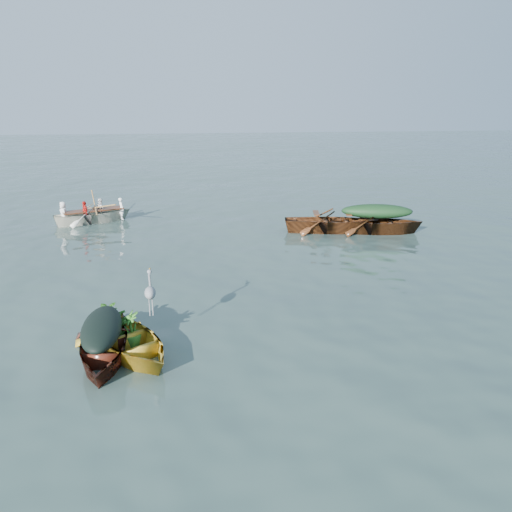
{
  "coord_description": "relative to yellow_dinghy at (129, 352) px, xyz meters",
  "views": [
    {
      "loc": [
        -2.2,
        -11.27,
        4.62
      ],
      "look_at": [
        -0.18,
        1.94,
        0.5
      ],
      "focal_mm": 35.0,
      "sensor_mm": 36.0,
      "label": 1
    }
  ],
  "objects": [
    {
      "name": "ground",
      "position": [
        3.31,
        2.34,
        0.0
      ],
      "size": [
        140.0,
        140.0,
        0.0
      ],
      "primitive_type": "plane",
      "color": "#354A45",
      "rests_on": "ground"
    },
    {
      "name": "yellow_dinghy",
      "position": [
        0.0,
        0.0,
        0.0
      ],
      "size": [
        2.99,
        3.67,
        0.93
      ],
      "primitive_type": "imported",
      "rotation": [
        0.0,
        0.0,
        0.53
      ],
      "color": "gold",
      "rests_on": "ground"
    },
    {
      "name": "green_tarp_boat",
      "position": [
        8.21,
        8.11,
        0.0
      ],
      "size": [
        4.91,
        2.51,
        1.12
      ],
      "primitive_type": "imported",
      "rotation": [
        0.0,
        0.0,
        1.34
      ],
      "color": "#492811",
      "rests_on": "ground"
    },
    {
      "name": "rowers",
      "position": [
        -2.36,
        11.38,
        0.88
      ],
      "size": [
        3.16,
        2.15,
        0.76
      ],
      "primitive_type": "imported",
      "rotation": [
        0.0,
        0.0,
        1.95
      ],
      "color": "white",
      "rests_on": "rowed_boat"
    },
    {
      "name": "thwart_benches",
      "position": [
        6.62,
        8.49,
        0.6
      ],
      "size": [
        2.53,
        1.33,
        0.04
      ],
      "primitive_type": null,
      "rotation": [
        0.0,
        0.0,
        1.38
      ],
      "color": "#472310",
      "rests_on": "open_wooden_boat"
    },
    {
      "name": "green_tarp_cover",
      "position": [
        8.21,
        8.11,
        0.82
      ],
      "size": [
        2.7,
        1.38,
        0.52
      ],
      "primitive_type": "ellipsoid",
      "rotation": [
        0.0,
        0.0,
        1.34
      ],
      "color": "#143217",
      "rests_on": "green_tarp_boat"
    },
    {
      "name": "open_wooden_boat",
      "position": [
        6.62,
        8.49,
        0.0
      ],
      "size": [
        5.01,
        2.37,
        1.15
      ],
      "primitive_type": "imported",
      "rotation": [
        0.0,
        0.0,
        1.38
      ],
      "color": "brown",
      "rests_on": "ground"
    },
    {
      "name": "heron",
      "position": [
        0.45,
        0.32,
        0.92
      ],
      "size": [
        0.44,
        0.49,
        0.92
      ],
      "primitive_type": null,
      "rotation": [
        0.0,
        0.0,
        0.53
      ],
      "color": "gray",
      "rests_on": "yellow_dinghy"
    },
    {
      "name": "dinghy_weeds",
      "position": [
        -0.26,
        0.49,
        0.76
      ],
      "size": [
        1.06,
        1.13,
        0.6
      ],
      "primitive_type": "imported",
      "rotation": [
        0.0,
        0.0,
        0.53
      ],
      "color": "#225F18",
      "rests_on": "yellow_dinghy"
    },
    {
      "name": "dark_tarp_cover",
      "position": [
        -0.45,
        -0.11,
        0.64
      ],
      "size": [
        0.8,
        1.98,
        0.4
      ],
      "primitive_type": "ellipsoid",
      "rotation": [
        0.0,
        0.0,
        0.04
      ],
      "color": "black",
      "rests_on": "dark_covered_boat"
    },
    {
      "name": "dark_covered_boat",
      "position": [
        -0.45,
        -0.11,
        0.0
      ],
      "size": [
        1.45,
        3.6,
        0.88
      ],
      "primitive_type": "imported",
      "rotation": [
        0.0,
        0.0,
        0.04
      ],
      "color": "#4F1D12",
      "rests_on": "ground"
    },
    {
      "name": "rowed_boat",
      "position": [
        -2.36,
        11.38,
        0.0
      ],
      "size": [
        4.37,
        2.74,
        1.0
      ],
      "primitive_type": "imported",
      "rotation": [
        0.0,
        0.0,
        1.95
      ],
      "color": "white",
      "rests_on": "ground"
    },
    {
      "name": "oars",
      "position": [
        -2.36,
        11.38,
        0.53
      ],
      "size": [
        1.53,
        2.64,
        0.06
      ],
      "primitive_type": null,
      "rotation": [
        0.0,
        0.0,
        1.95
      ],
      "color": "olive",
      "rests_on": "rowed_boat"
    }
  ]
}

